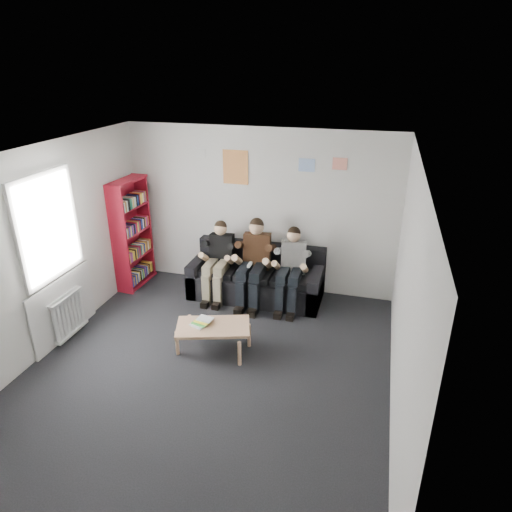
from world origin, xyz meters
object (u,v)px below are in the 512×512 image
Objects in this scene: person_middle at (254,263)px; coffee_table at (213,329)px; bookshelf at (133,233)px; person_right at (291,269)px; person_left at (218,261)px; sofa at (257,279)px.

coffee_table is at bearing -103.22° from person_middle.
bookshelf reaches higher than person_right.
person_left is (-0.46, 1.47, 0.30)m from coffee_table.
person_middle is (-0.00, -0.20, 0.37)m from sofa.
person_middle is at bearing 170.78° from person_right.
person_left reaches higher than sofa.
person_left is at bearing 107.21° from coffee_table.
person_right is (1.20, -0.00, 0.00)m from person_left.
coffee_table is at bearing -126.53° from person_right.
person_right reaches higher than person_left.
person_right is (0.60, -0.20, 0.34)m from sofa.
bookshelf is 2.77m from person_right.
person_right is (2.75, -0.08, -0.29)m from bookshelf.
person_middle reaches higher than person_right.
bookshelf is 1.45× the size of person_right.
sofa is 1.69× the size of person_left.
coffee_table is 0.75× the size of person_right.
person_middle reaches higher than sofa.
coffee_table is 0.76× the size of person_left.
person_right is at bearing -18.14° from sofa.
coffee_table is 1.51m from person_middle.
sofa is at bearing 85.06° from coffee_table.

